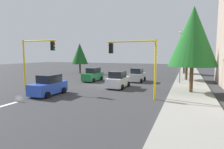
# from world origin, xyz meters

# --- Properties ---
(ground_plane) EXTENTS (120.00, 120.00, 0.00)m
(ground_plane) POSITION_xyz_m (0.00, 0.00, 0.00)
(ground_plane) COLOR #353538
(sidewalk_kerb) EXTENTS (80.00, 4.00, 0.15)m
(sidewalk_kerb) POSITION_xyz_m (-5.00, 10.50, 0.07)
(sidewalk_kerb) COLOR gray
(sidewalk_kerb) RESTS_ON ground
(lane_arrow_near) EXTENTS (2.40, 1.10, 1.10)m
(lane_arrow_near) POSITION_xyz_m (11.51, -3.00, 0.01)
(lane_arrow_near) COLOR silver
(lane_arrow_near) RESTS_ON ground
(traffic_signal_near_left) EXTENTS (0.36, 4.59, 5.26)m
(traffic_signal_near_left) POSITION_xyz_m (6.00, 5.63, 3.74)
(traffic_signal_near_left) COLOR yellow
(traffic_signal_near_left) RESTS_ON ground
(traffic_signal_near_right) EXTENTS (0.36, 4.59, 5.59)m
(traffic_signal_near_right) POSITION_xyz_m (6.00, -5.68, 3.96)
(traffic_signal_near_right) COLOR yellow
(traffic_signal_near_right) RESTS_ON ground
(street_lamp_curbside) EXTENTS (2.15, 0.28, 7.00)m
(street_lamp_curbside) POSITION_xyz_m (-3.61, 9.20, 4.35)
(street_lamp_curbside) COLOR slate
(street_lamp_curbside) RESTS_ON ground
(tree_roadside_mid) EXTENTS (4.24, 4.24, 7.76)m
(tree_roadside_mid) POSITION_xyz_m (-8.00, 10.00, 5.09)
(tree_roadside_mid) COLOR brown
(tree_roadside_mid) RESTS_ON ground
(tree_opposite_side) EXTENTS (3.46, 3.46, 6.30)m
(tree_opposite_side) POSITION_xyz_m (-12.00, -11.00, 4.11)
(tree_opposite_side) COLOR brown
(tree_opposite_side) RESTS_ON ground
(tree_roadside_far) EXTENTS (3.69, 3.69, 6.72)m
(tree_roadside_far) POSITION_xyz_m (-18.00, 9.50, 4.40)
(tree_roadside_far) COLOR brown
(tree_roadside_far) RESTS_ON ground
(tree_roadside_near) EXTENTS (4.74, 4.74, 8.68)m
(tree_roadside_near) POSITION_xyz_m (2.00, 10.50, 5.71)
(tree_roadside_near) COLOR brown
(tree_roadside_near) RESTS_ON ground
(car_white) EXTENTS (3.93, 2.11, 1.98)m
(car_white) POSITION_xyz_m (1.51, 2.45, 0.90)
(car_white) COLOR white
(car_white) RESTS_ON ground
(car_silver) EXTENTS (3.79, 1.94, 1.98)m
(car_silver) POSITION_xyz_m (-4.33, 3.32, 0.90)
(car_silver) COLOR #B2B5BA
(car_silver) RESTS_ON ground
(car_blue) EXTENTS (3.94, 2.08, 1.98)m
(car_blue) POSITION_xyz_m (7.87, -2.49, 0.90)
(car_blue) COLOR blue
(car_blue) RESTS_ON ground
(car_green) EXTENTS (4.17, 1.93, 1.98)m
(car_green) POSITION_xyz_m (-2.48, -3.00, 0.90)
(car_green) COLOR #1E7238
(car_green) RESTS_ON ground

